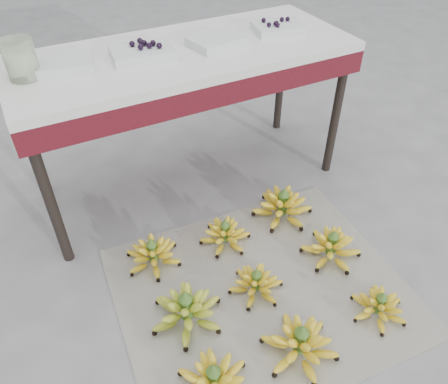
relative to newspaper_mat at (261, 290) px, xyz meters
name	(u,v)px	position (x,y,z in m)	size (l,w,h in m)	color
ground	(266,304)	(-0.02, -0.07, 0.00)	(60.00, 60.00, 0.00)	slate
newspaper_mat	(261,290)	(0.00, 0.00, 0.00)	(1.25, 1.05, 0.01)	white
bunch_front_left	(214,382)	(-0.39, -0.31, 0.06)	(0.31, 0.31, 0.17)	yellow
bunch_front_center	(300,344)	(-0.03, -0.33, 0.07)	(0.33, 0.33, 0.18)	yellow
bunch_front_right	(379,306)	(0.37, -0.33, 0.05)	(0.30, 0.30, 0.14)	yellow
bunch_mid_left	(187,310)	(-0.36, 0.01, 0.07)	(0.36, 0.36, 0.19)	#92AB33
bunch_mid_center	(256,283)	(-0.03, 0.01, 0.05)	(0.30, 0.30, 0.15)	yellow
bunch_mid_right	(331,247)	(0.40, 0.02, 0.06)	(0.37, 0.37, 0.17)	yellow
bunch_back_left	(153,254)	(-0.37, 0.38, 0.06)	(0.26, 0.26, 0.16)	yellow
bunch_back_center	(225,235)	(-0.01, 0.34, 0.05)	(0.32, 0.32, 0.15)	yellow
bunch_back_right	(282,206)	(0.35, 0.37, 0.07)	(0.38, 0.38, 0.19)	yellow
vendor_table	(185,67)	(0.05, 0.87, 0.70)	(1.66, 0.66, 0.80)	black
tray_far_left	(62,64)	(-0.50, 0.91, 0.81)	(0.30, 0.24, 0.04)	silver
tray_left	(143,52)	(-0.15, 0.87, 0.82)	(0.30, 0.23, 0.07)	silver
tray_right	(217,41)	(0.21, 0.84, 0.81)	(0.29, 0.23, 0.04)	silver
tray_far_right	(278,27)	(0.57, 0.86, 0.81)	(0.27, 0.22, 0.06)	silver
glass_jar	(21,59)	(-0.66, 0.89, 0.87)	(0.13, 0.13, 0.16)	beige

